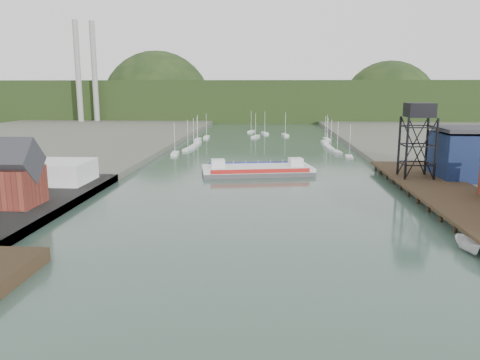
# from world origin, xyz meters

# --- Properties ---
(ground) EXTENTS (600.00, 600.00, 0.00)m
(ground) POSITION_xyz_m (0.00, 0.00, 0.00)
(ground) COLOR #304A3C
(ground) RESTS_ON ground
(east_pier) EXTENTS (14.00, 70.00, 2.45)m
(east_pier) POSITION_xyz_m (37.00, 45.00, 1.90)
(east_pier) COLOR black
(east_pier) RESTS_ON ground
(harbor_building) EXTENTS (12.20, 8.20, 8.90)m
(harbor_building) POSITION_xyz_m (-42.00, 30.00, 6.09)
(harbor_building) COLOR #521C17
(harbor_building) RESTS_ON west_quay
(white_shed) EXTENTS (18.00, 12.00, 4.50)m
(white_shed) POSITION_xyz_m (-44.00, 50.00, 3.85)
(white_shed) COLOR silver
(white_shed) RESTS_ON west_quay
(lift_tower) EXTENTS (6.50, 6.50, 16.00)m
(lift_tower) POSITION_xyz_m (35.00, 58.00, 15.65)
(lift_tower) COLOR black
(lift_tower) RESTS_ON east_pier
(marina_sailboats) EXTENTS (57.71, 92.65, 0.90)m
(marina_sailboats) POSITION_xyz_m (0.08, 138.46, 0.35)
(marina_sailboats) COLOR silver
(marina_sailboats) RESTS_ON ground
(smokestacks) EXTENTS (11.20, 8.20, 60.00)m
(smokestacks) POSITION_xyz_m (-106.00, 232.50, 30.00)
(smokestacks) COLOR gray
(smokestacks) RESTS_ON ground
(distant_hills) EXTENTS (500.00, 120.00, 80.00)m
(distant_hills) POSITION_xyz_m (-3.98, 301.35, 10.38)
(distant_hills) COLOR black
(distant_hills) RESTS_ON ground
(chain_ferry) EXTENTS (28.84, 15.73, 3.93)m
(chain_ferry) POSITION_xyz_m (0.09, 70.64, 1.13)
(chain_ferry) COLOR #48484B
(chain_ferry) RESTS_ON ground
(motorboat) EXTENTS (2.67, 5.53, 2.05)m
(motorboat) POSITION_xyz_m (29.38, 15.40, 1.03)
(motorboat) COLOR silver
(motorboat) RESTS_ON ground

